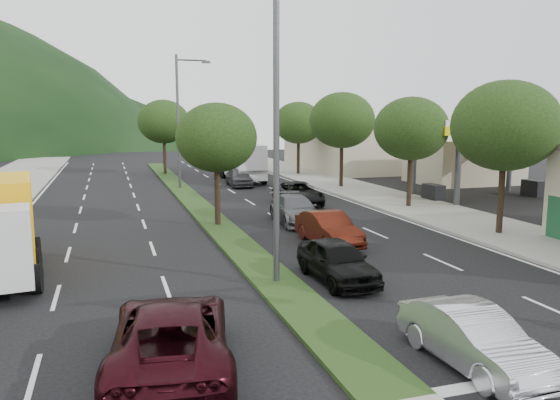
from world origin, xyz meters
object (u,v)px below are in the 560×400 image
object	(u,v)px
tree_r_c	(411,129)
car_queue_e	(239,177)
streetlight_mid	(181,115)
sedan_silver	(473,338)
suv_maroon	(171,335)
motorhome	(242,161)
tree_med_far	(164,122)
car_queue_c	(328,229)
car_queue_d	(298,193)
car_queue_b	(295,210)
car_queue_a	(337,261)
tree_med_near	(216,138)
streetlight_near	(283,112)
tree_r_e	(298,123)
tree_r_d	(342,120)
tree_r_b	(505,126)

from	to	relation	value
tree_r_c	car_queue_e	world-z (taller)	tree_r_c
streetlight_mid	sedan_silver	size ratio (longest dim) A/B	2.51
suv_maroon	motorhome	size ratio (longest dim) A/B	0.65
tree_med_far	motorhome	bearing A→B (deg)	-50.62
car_queue_c	car_queue_d	xyz separation A→B (m)	(2.38, 10.66, 0.01)
car_queue_b	sedan_silver	bearing A→B (deg)	-91.92
suv_maroon	car_queue_b	xyz separation A→B (m)	(7.97, 14.79, -0.05)
sedan_silver	car_queue_a	bearing A→B (deg)	90.19
tree_med_near	car_queue_a	bearing A→B (deg)	-78.86
motorhome	sedan_silver	bearing A→B (deg)	-94.66
streetlight_near	tree_r_c	bearing A→B (deg)	45.49
car_queue_a	car_queue_e	size ratio (longest dim) A/B	0.95
car_queue_a	car_queue_b	size ratio (longest dim) A/B	0.85
tree_r_e	streetlight_mid	bearing A→B (deg)	-149.31
car_queue_a	car_queue_e	world-z (taller)	car_queue_e
tree_r_d	streetlight_near	world-z (taller)	streetlight_near
streetlight_near	tree_r_e	bearing A→B (deg)	69.77
tree_r_c	tree_r_e	bearing A→B (deg)	90.00
tree_med_near	streetlight_mid	distance (m)	15.05
sedan_silver	car_queue_d	xyz separation A→B (m)	(3.82, 22.37, 0.05)
streetlight_near	car_queue_b	distance (m)	11.52
car_queue_b	tree_r_c	bearing A→B (deg)	19.74
car_queue_c	tree_r_c	bearing A→B (deg)	39.00
tree_r_d	car_queue_c	distance (m)	19.66
tree_r_b	tree_r_d	size ratio (longest dim) A/B	0.97
tree_r_b	tree_med_far	bearing A→B (deg)	110.56
streetlight_near	suv_maroon	xyz separation A→B (m)	(-4.16, -5.08, -4.83)
car_queue_c	tree_med_near	bearing A→B (deg)	123.04
tree_r_c	car_queue_d	world-z (taller)	tree_r_c
car_queue_a	car_queue_e	distance (m)	25.89
car_queue_c	motorhome	xyz separation A→B (m)	(2.01, 24.23, 1.01)
tree_r_e	streetlight_mid	size ratio (longest dim) A/B	0.67
tree_r_d	sedan_silver	xyz separation A→B (m)	(-9.66, -28.99, -4.52)
sedan_silver	tree_med_near	bearing A→B (deg)	95.32
car_queue_d	car_queue_b	bearing A→B (deg)	-107.59
car_queue_e	streetlight_mid	bearing A→B (deg)	-170.69
tree_med_far	motorhome	world-z (taller)	tree_med_far
tree_med_near	tree_med_far	distance (m)	26.01
tree_r_b	sedan_silver	xyz separation A→B (m)	(-9.66, -10.99, -4.38)
tree_r_e	car_queue_b	world-z (taller)	tree_r_e
tree_med_near	car_queue_e	world-z (taller)	tree_med_near
streetlight_mid	car_queue_c	distance (m)	21.17
car_queue_c	motorhome	distance (m)	24.33
car_queue_c	car_queue_e	xyz separation A→B (m)	(0.96, 20.75, 0.04)
motorhome	tree_r_b	bearing A→B (deg)	-75.21
suv_maroon	tree_r_e	bearing A→B (deg)	-105.31
tree_r_d	car_queue_e	xyz separation A→B (m)	(-7.26, 3.47, -4.44)
tree_med_near	car_queue_d	bearing A→B (deg)	41.11
car_queue_b	car_queue_c	xyz separation A→B (m)	(-0.23, -5.00, -0.00)
streetlight_mid	car_queue_c	world-z (taller)	streetlight_mid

